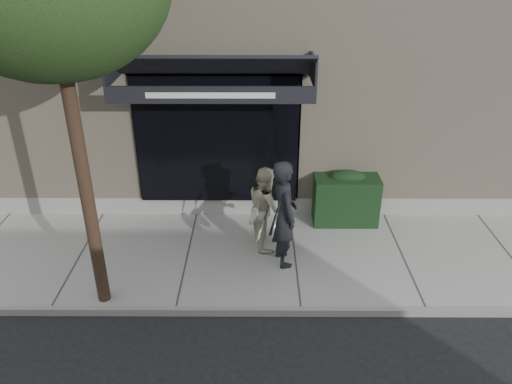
{
  "coord_description": "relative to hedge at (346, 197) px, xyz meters",
  "views": [
    {
      "loc": [
        -0.69,
        -7.76,
        5.4
      ],
      "look_at": [
        -0.73,
        0.6,
        1.11
      ],
      "focal_mm": 35.0,
      "sensor_mm": 36.0,
      "label": 1
    }
  ],
  "objects": [
    {
      "name": "hedge",
      "position": [
        0.0,
        0.0,
        0.0
      ],
      "size": [
        1.3,
        0.7,
        1.14
      ],
      "color": "black",
      "rests_on": "sidewalk"
    },
    {
      "name": "pedestrian_back",
      "position": [
        -1.64,
        -0.92,
        0.27
      ],
      "size": [
        0.77,
        0.9,
        1.61
      ],
      "color": "beige",
      "rests_on": "sidewalk"
    },
    {
      "name": "building_facade",
      "position": [
        -1.11,
        3.71,
        2.08
      ],
      "size": [
        14.3,
        8.04,
        5.64
      ],
      "color": "#BEAC91",
      "rests_on": "ground"
    },
    {
      "name": "sidewalk",
      "position": [
        -1.1,
        -1.25,
        -0.6
      ],
      "size": [
        20.0,
        3.0,
        0.12
      ],
      "primitive_type": "cube",
      "color": "#999994",
      "rests_on": "ground"
    },
    {
      "name": "pedestrian_front",
      "position": [
        -1.35,
        -1.48,
        0.45
      ],
      "size": [
        0.85,
        0.96,
        1.98
      ],
      "color": "black",
      "rests_on": "sidewalk"
    },
    {
      "name": "curb",
      "position": [
        -1.1,
        -2.8,
        -0.59
      ],
      "size": [
        20.0,
        0.1,
        0.14
      ],
      "primitive_type": "cube",
      "color": "gray",
      "rests_on": "ground"
    },
    {
      "name": "ground",
      "position": [
        -1.1,
        -1.25,
        -0.66
      ],
      "size": [
        80.0,
        80.0,
        0.0
      ],
      "primitive_type": "plane",
      "color": "black",
      "rests_on": "ground"
    }
  ]
}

